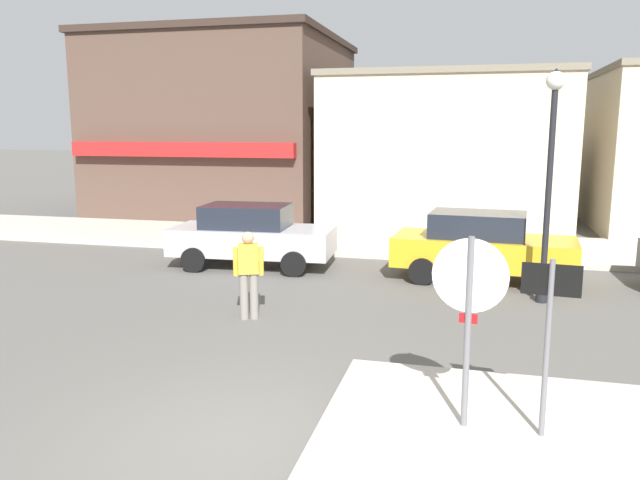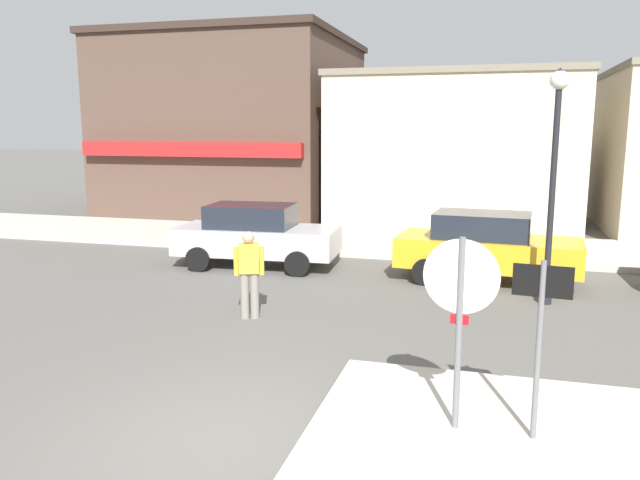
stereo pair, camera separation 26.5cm
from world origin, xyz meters
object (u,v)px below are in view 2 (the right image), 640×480
Objects in this scene: lamp_post at (555,153)px; pedestrian_crossing_near at (249,272)px; parked_car_nearest at (256,234)px; stop_sign at (460,308)px; one_way_sign at (539,333)px; parked_car_second at (486,246)px.

pedestrian_crossing_near is at bearing -154.96° from lamp_post.
parked_car_nearest is (-6.76, 1.64, -2.15)m from lamp_post.
lamp_post is 1.11× the size of parked_car_nearest.
stop_sign is 9.43m from parked_car_nearest.
pedestrian_crossing_near is (1.47, -4.11, 0.06)m from parked_car_nearest.
lamp_post reaches higher than parked_car_nearest.
lamp_post reaches higher than one_way_sign.
parked_car_nearest is (-5.38, 7.71, -0.71)m from stop_sign.
parked_car_second is at bearing 126.70° from lamp_post.
stop_sign is 1.43× the size of pedestrian_crossing_near.
lamp_post is 2.82× the size of pedestrian_crossing_near.
lamp_post is 6.20m from pedestrian_crossing_near.
pedestrian_crossing_near reaches higher than parked_car_second.
one_way_sign is 1.30× the size of pedestrian_crossing_near.
one_way_sign is 6.34m from lamp_post.
parked_car_second is (-0.62, 7.69, -0.52)m from one_way_sign.
stop_sign is at bearing -55.11° from parked_car_nearest.
one_way_sign is at bearing -37.56° from pedestrian_crossing_near.
stop_sign is at bearing -91.49° from parked_car_second.
parked_car_nearest is at bearing 128.67° from one_way_sign.
parked_car_nearest is 0.99× the size of parked_car_second.
one_way_sign is 0.51× the size of parked_car_nearest.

